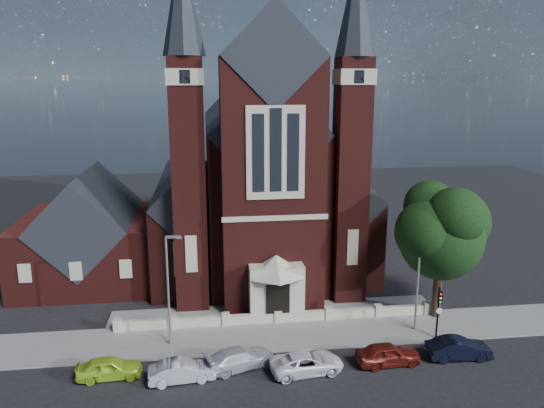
{
  "coord_description": "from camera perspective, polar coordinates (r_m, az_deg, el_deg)",
  "views": [
    {
      "loc": [
        -5.22,
        -30.75,
        18.43
      ],
      "look_at": [
        0.25,
        12.0,
        8.14
      ],
      "focal_mm": 35.0,
      "sensor_mm": 36.0,
      "label": 1
    }
  ],
  "objects": [
    {
      "name": "car_silver_b",
      "position": [
        35.93,
        -3.47,
        -16.2
      ],
      "size": [
        5.07,
        3.38,
        1.36
      ],
      "primitive_type": "imported",
      "rotation": [
        0.0,
        0.0,
        1.91
      ],
      "color": "#B9BDC2",
      "rests_on": "ground"
    },
    {
      "name": "car_silver_a",
      "position": [
        34.97,
        -9.72,
        -17.29
      ],
      "size": [
        4.25,
        1.89,
        1.36
      ],
      "primitive_type": "imported",
      "rotation": [
        0.0,
        0.0,
        1.68
      ],
      "color": "#B6B8BF",
      "rests_on": "ground"
    },
    {
      "name": "church",
      "position": [
        54.9,
        -1.71,
        2.67
      ],
      "size": [
        20.01,
        34.9,
        29.2
      ],
      "color": "#471613",
      "rests_on": "ground"
    },
    {
      "name": "street_lamp_right",
      "position": [
        40.41,
        15.59,
        -7.11
      ],
      "size": [
        1.16,
        0.22,
        8.09
      ],
      "color": "gray",
      "rests_on": "ground"
    },
    {
      "name": "car_navy",
      "position": [
        38.97,
        19.46,
        -14.44
      ],
      "size": [
        4.4,
        1.7,
        1.43
      ],
      "primitive_type": "imported",
      "rotation": [
        0.0,
        0.0,
        1.53
      ],
      "color": "black",
      "rests_on": "ground"
    },
    {
      "name": "car_lime_van",
      "position": [
        36.29,
        -17.1,
        -16.49
      ],
      "size": [
        4.13,
        1.87,
        1.38
      ],
      "primitive_type": "imported",
      "rotation": [
        0.0,
        0.0,
        1.63
      ],
      "color": "#A6D72B",
      "rests_on": "ground"
    },
    {
      "name": "forecourt_paving",
      "position": [
        43.67,
        0.27,
        -11.54
      ],
      "size": [
        26.0,
        3.0,
        0.14
      ],
      "primitive_type": "cube",
      "color": "slate",
      "rests_on": "ground"
    },
    {
      "name": "ground",
      "position": [
        49.59,
        -0.73,
        -8.39
      ],
      "size": [
        120.0,
        120.0,
        0.0
      ],
      "primitive_type": "plane",
      "color": "black",
      "rests_on": "ground"
    },
    {
      "name": "traffic_signal",
      "position": [
        40.18,
        17.5,
        -10.46
      ],
      "size": [
        0.28,
        0.42,
        4.0
      ],
      "color": "black",
      "rests_on": "ground"
    },
    {
      "name": "parish_hall",
      "position": [
        51.96,
        -18.99,
        -3.44
      ],
      "size": [
        12.0,
        12.2,
        10.24
      ],
      "color": "#471613",
      "rests_on": "ground"
    },
    {
      "name": "pavement_strip",
      "position": [
        40.11,
        1.04,
        -13.93
      ],
      "size": [
        60.0,
        5.0,
        0.12
      ],
      "primitive_type": "cube",
      "color": "slate",
      "rests_on": "ground"
    },
    {
      "name": "car_white_suv",
      "position": [
        35.46,
        3.75,
        -16.69
      ],
      "size": [
        4.98,
        2.78,
        1.32
      ],
      "primitive_type": "imported",
      "rotation": [
        0.0,
        0.0,
        1.7
      ],
      "color": "white",
      "rests_on": "ground"
    },
    {
      "name": "car_dark_red",
      "position": [
        37.01,
        12.36,
        -15.48
      ],
      "size": [
        4.39,
        1.97,
        1.46
      ],
      "primitive_type": "imported",
      "rotation": [
        0.0,
        0.0,
        1.63
      ],
      "color": "maroon",
      "rests_on": "ground"
    },
    {
      "name": "street_lamp_left",
      "position": [
        37.49,
        -11.0,
        -8.48
      ],
      "size": [
        1.16,
        0.22,
        8.09
      ],
      "color": "gray",
      "rests_on": "ground"
    },
    {
      "name": "street_tree",
      "position": [
        42.16,
        18.05,
        -3.04
      ],
      "size": [
        6.4,
        6.6,
        10.7
      ],
      "color": "black",
      "rests_on": "ground"
    },
    {
      "name": "forecourt_wall",
      "position": [
        41.88,
        0.63,
        -12.68
      ],
      "size": [
        24.0,
        0.4,
        0.9
      ],
      "primitive_type": "cube",
      "color": "#B5AA90",
      "rests_on": "ground"
    }
  ]
}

